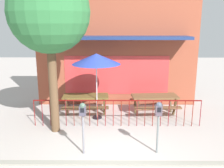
% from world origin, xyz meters
% --- Properties ---
extents(ground, '(40.00, 40.00, 0.00)m').
position_xyz_m(ground, '(0.00, 0.00, 0.00)').
color(ground, '#B0A7A1').
extents(pub_storefront, '(7.00, 1.51, 5.25)m').
position_xyz_m(pub_storefront, '(0.00, 4.79, 2.62)').
color(pub_storefront, brown).
rests_on(pub_storefront, ground).
extents(patio_fence_front, '(5.91, 0.04, 0.97)m').
position_xyz_m(patio_fence_front, '(0.00, 2.16, 0.66)').
color(patio_fence_front, maroon).
rests_on(patio_fence_front, ground).
extents(picnic_table_left, '(1.86, 1.44, 0.79)m').
position_xyz_m(picnic_table_left, '(-1.24, 3.37, 0.61)').
color(picnic_table_left, brown).
rests_on(picnic_table_left, ground).
extents(picnic_table_right, '(1.91, 1.51, 0.79)m').
position_xyz_m(picnic_table_right, '(1.51, 3.37, 0.61)').
color(picnic_table_right, brown).
rests_on(picnic_table_right, ground).
extents(patio_umbrella, '(1.80, 1.80, 2.50)m').
position_xyz_m(patio_umbrella, '(-0.77, 2.90, 2.29)').
color(patio_umbrella, black).
rests_on(patio_umbrella, ground).
extents(parking_meter_near, '(0.18, 0.17, 1.51)m').
position_xyz_m(parking_meter_near, '(1.11, 0.27, 1.16)').
color(parking_meter_near, slate).
rests_on(parking_meter_near, ground).
extents(parking_meter_far, '(0.18, 0.17, 1.50)m').
position_xyz_m(parking_meter_far, '(-0.97, 0.20, 1.16)').
color(parking_meter_far, gray).
rests_on(parking_meter_far, ground).
extents(street_tree, '(2.54, 2.54, 5.18)m').
position_xyz_m(street_tree, '(-2.11, 1.74, 3.87)').
color(street_tree, brown).
rests_on(street_tree, ground).
extents(curb_edge, '(9.80, 0.20, 0.11)m').
position_xyz_m(curb_edge, '(0.00, -0.36, 0.00)').
color(curb_edge, gray).
rests_on(curb_edge, ground).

